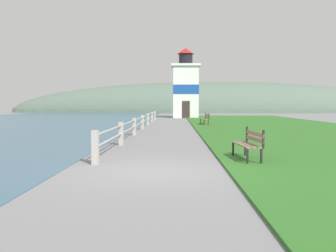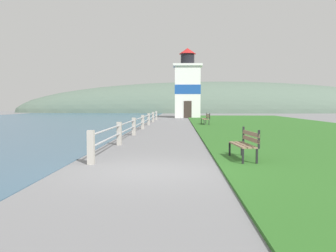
# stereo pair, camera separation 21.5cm
# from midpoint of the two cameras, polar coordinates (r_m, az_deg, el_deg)

# --- Properties ---
(ground_plane) EXTENTS (160.00, 160.00, 0.00)m
(ground_plane) POSITION_cam_midpoint_polar(r_m,az_deg,el_deg) (9.06, -2.76, -6.92)
(ground_plane) COLOR slate
(grass_verge) EXTENTS (12.00, 51.56, 0.06)m
(grass_verge) POSITION_cam_midpoint_polar(r_m,az_deg,el_deg) (27.08, 16.46, -0.15)
(grass_verge) COLOR #2D6623
(grass_verge) RESTS_ON ground_plane
(seawall_railing) EXTENTS (0.18, 28.40, 0.92)m
(seawall_railing) POSITION_cam_midpoint_polar(r_m,az_deg,el_deg) (24.13, -4.17, 0.78)
(seawall_railing) COLOR #A8A399
(seawall_railing) RESTS_ON ground_plane
(park_bench_near) EXTENTS (0.61, 1.64, 0.94)m
(park_bench_near) POSITION_cam_midpoint_polar(r_m,az_deg,el_deg) (10.79, 11.74, -2.46)
(park_bench_near) COLOR #846B51
(park_bench_near) RESTS_ON ground_plane
(park_bench_midway) EXTENTS (0.57, 2.02, 0.94)m
(park_bench_midway) POSITION_cam_midpoint_polar(r_m,az_deg,el_deg) (29.14, 5.50, 1.21)
(park_bench_midway) COLOR #846B51
(park_bench_midway) RESTS_ON ground_plane
(lighthouse) EXTENTS (3.42, 3.42, 8.29)m
(lighthouse) POSITION_cam_midpoint_polar(r_m,az_deg,el_deg) (45.05, 2.57, 5.84)
(lighthouse) COLOR white
(lighthouse) RESTS_ON ground_plane
(distant_hillside) EXTENTS (80.00, 16.00, 12.00)m
(distant_hillside) POSITION_cam_midpoint_polar(r_m,az_deg,el_deg) (73.65, 6.97, 2.06)
(distant_hillside) COLOR #566B5B
(distant_hillside) RESTS_ON ground_plane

